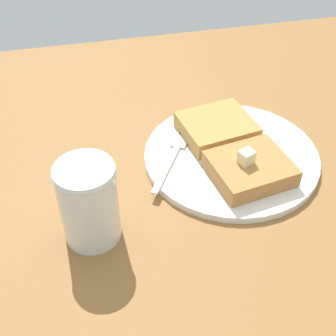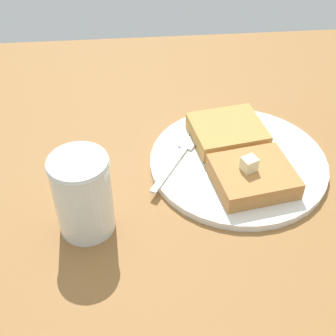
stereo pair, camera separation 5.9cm
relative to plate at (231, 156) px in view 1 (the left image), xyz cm
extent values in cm
cube|color=olive|center=(-4.98, -1.83, -1.63)|extent=(91.53, 91.53, 2.12)
cylinder|color=white|center=(0.00, 0.00, -0.05)|extent=(25.00, 25.00, 1.04)
torus|color=#2F343A|center=(0.00, 0.00, 0.07)|extent=(25.00, 25.00, 0.80)
cube|color=#B4793F|center=(-4.78, -0.82, 1.74)|extent=(10.56, 11.53, 2.55)
cube|color=#C18D47|center=(4.78, 0.82, 1.74)|extent=(10.56, 11.53, 2.55)
cube|color=beige|center=(-4.69, -0.05, 3.94)|extent=(2.27, 2.37, 1.86)
cube|color=silver|center=(-1.43, 9.93, 0.65)|extent=(9.02, 5.96, 0.36)
cube|color=silver|center=(4.04, 6.61, 0.65)|extent=(3.54, 3.33, 0.36)
cube|color=silver|center=(7.04, 5.76, 0.65)|extent=(2.90, 1.93, 0.36)
cube|color=silver|center=(6.75, 5.29, 0.65)|extent=(2.90, 1.93, 0.36)
cube|color=silver|center=(6.47, 4.82, 0.65)|extent=(2.90, 1.93, 0.36)
cube|color=silver|center=(6.18, 4.35, 0.65)|extent=(2.90, 1.93, 0.36)
cylinder|color=#481C05|center=(-9.54, 20.85, 2.59)|extent=(6.32, 6.32, 6.33)
cylinder|color=silver|center=(-9.54, 20.85, 4.79)|extent=(6.87, 6.87, 10.71)
torus|color=silver|center=(-9.54, 20.85, 9.70)|extent=(7.09, 7.09, 0.50)
camera|label=1|loc=(-47.90, 20.27, 43.68)|focal=50.00mm
camera|label=2|loc=(-48.83, 14.41, 43.68)|focal=50.00mm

